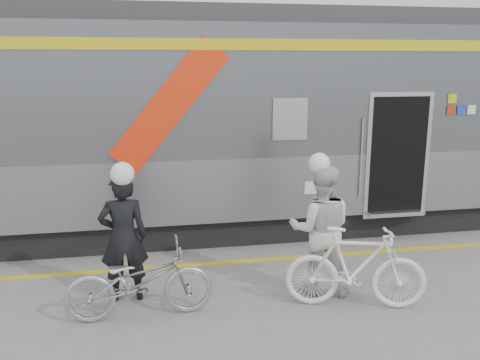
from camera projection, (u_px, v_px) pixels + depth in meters
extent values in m
plane|color=slate|center=(316.00, 323.00, 6.32)|extent=(90.00, 90.00, 0.00)
cube|color=black|center=(258.00, 210.00, 10.32)|extent=(24.00, 2.70, 0.50)
cube|color=#9EA0A5|center=(258.00, 171.00, 10.14)|extent=(24.00, 3.00, 1.10)
cube|color=#5A5C61|center=(259.00, 87.00, 9.77)|extent=(24.00, 3.00, 2.20)
cube|color=#38383A|center=(259.00, 20.00, 9.48)|extent=(24.00, 2.64, 0.30)
cube|color=gold|center=(280.00, 45.00, 8.15)|extent=(24.00, 0.02, 0.18)
cube|color=red|center=(169.00, 106.00, 8.04)|extent=(1.96, 0.01, 2.19)
cube|color=black|center=(290.00, 119.00, 8.46)|extent=(0.55, 0.02, 0.65)
cube|color=black|center=(392.00, 154.00, 9.18)|extent=(1.05, 0.45, 2.10)
cube|color=silver|center=(398.00, 156.00, 8.98)|extent=(1.20, 0.02, 2.25)
cylinder|color=silver|center=(361.00, 158.00, 8.83)|extent=(0.04, 0.04, 1.40)
cube|color=silver|center=(395.00, 213.00, 9.17)|extent=(1.05, 0.25, 0.06)
cube|color=gold|center=(452.00, 99.00, 8.92)|extent=(0.16, 0.01, 0.16)
cube|color=#B72A14|center=(451.00, 110.00, 8.96)|extent=(0.16, 0.01, 0.16)
cube|color=#1A40AE|center=(461.00, 110.00, 9.00)|extent=(0.16, 0.01, 0.16)
cube|color=silver|center=(471.00, 110.00, 9.03)|extent=(0.16, 0.01, 0.16)
cube|color=silver|center=(311.00, 188.00, 8.80)|extent=(0.22, 0.01, 0.22)
cube|color=gold|center=(273.00, 259.00, 8.38)|extent=(24.00, 0.12, 0.01)
imported|color=black|center=(123.00, 238.00, 6.79)|extent=(0.66, 0.45, 1.76)
imported|color=#9DA0A4|center=(140.00, 281.00, 6.39)|extent=(1.87, 0.72, 0.97)
imported|color=silver|center=(321.00, 230.00, 7.03)|extent=(1.05, 0.91, 1.83)
imported|color=white|center=(356.00, 268.00, 6.64)|extent=(1.91, 1.01, 1.11)
sphere|color=white|center=(119.00, 162.00, 6.56)|extent=(0.31, 0.31, 0.31)
sphere|color=white|center=(324.00, 154.00, 6.79)|extent=(0.29, 0.29, 0.29)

